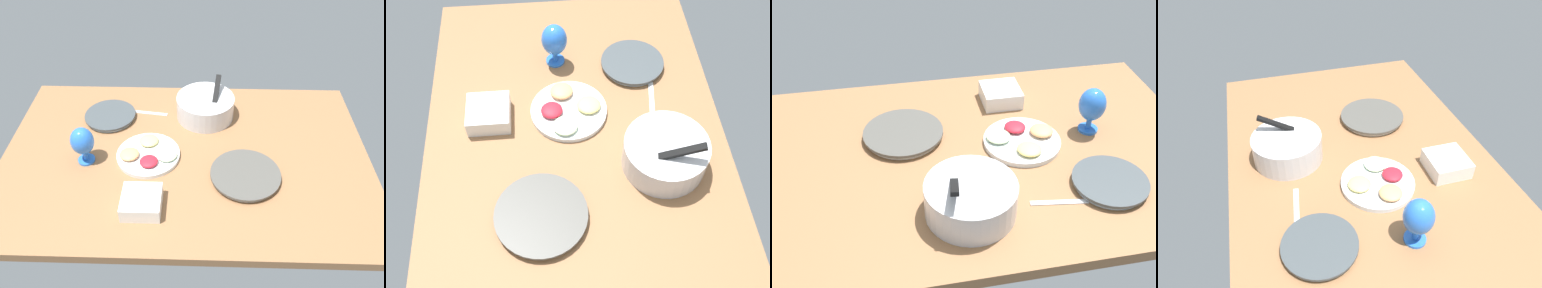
% 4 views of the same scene
% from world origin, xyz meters
% --- Properties ---
extents(ground_plane, '(1.60, 1.04, 0.04)m').
position_xyz_m(ground_plane, '(0.00, 0.00, -0.02)').
color(ground_plane, '#8C603D').
extents(dinner_plate_left, '(0.24, 0.24, 0.02)m').
position_xyz_m(dinner_plate_left, '(-0.37, 0.25, 0.01)').
color(dinner_plate_left, silver).
rests_on(dinner_plate_left, ground_plane).
extents(dinner_plate_right, '(0.29, 0.29, 0.03)m').
position_xyz_m(dinner_plate_right, '(0.25, -0.13, 0.01)').
color(dinner_plate_right, silver).
rests_on(dinner_plate_right, ground_plane).
extents(mixing_bowl, '(0.28, 0.28, 0.18)m').
position_xyz_m(mixing_bowl, '(0.08, 0.28, 0.06)').
color(mixing_bowl, silver).
rests_on(mixing_bowl, ground_plane).
extents(fruit_platter, '(0.27, 0.27, 0.04)m').
position_xyz_m(fruit_platter, '(-0.16, -0.02, 0.02)').
color(fruit_platter, silver).
rests_on(fruit_platter, ground_plane).
extents(hurricane_glass_blue, '(0.10, 0.10, 0.17)m').
position_xyz_m(hurricane_glass_blue, '(-0.42, -0.05, 0.11)').
color(hurricane_glass_blue, blue).
rests_on(hurricane_glass_blue, ground_plane).
extents(square_bowl_white, '(0.15, 0.15, 0.06)m').
position_xyz_m(square_bowl_white, '(-0.15, -0.30, 0.04)').
color(square_bowl_white, white).
rests_on(square_bowl_white, ground_plane).
extents(fork_by_left_plate, '(0.18, 0.04, 0.01)m').
position_xyz_m(fork_by_left_plate, '(-0.19, 0.29, 0.00)').
color(fork_by_left_plate, silver).
rests_on(fork_by_left_plate, ground_plane).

